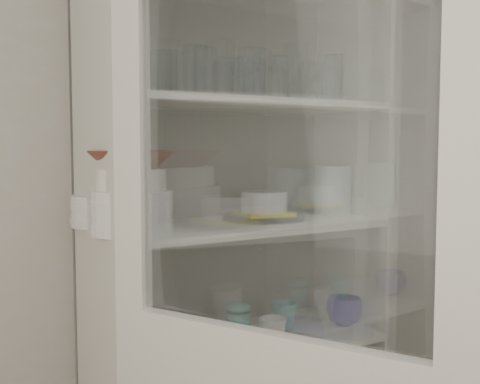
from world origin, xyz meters
TOP-DOWN VIEW (x-y plane):
  - wall_back at (0.00, 1.50)m, footprint 3.60×0.02m
  - pantry_cabinet at (0.20, 1.34)m, footprint 1.00×0.45m
  - tumbler_0 at (-0.21, 1.12)m, footprint 0.07×0.07m
  - tumbler_1 at (-0.02, 1.16)m, footprint 0.09×0.09m
  - tumbler_2 at (0.01, 1.16)m, footprint 0.09×0.09m
  - tumbler_3 at (0.15, 1.11)m, footprint 0.08×0.08m
  - tumbler_4 at (0.27, 1.16)m, footprint 0.09×0.09m
  - tumbler_5 at (0.48, 1.15)m, footprint 0.09×0.09m
  - tumbler_6 at (0.46, 1.11)m, footprint 0.09×0.09m
  - tumbler_7 at (-0.08, 1.25)m, footprint 0.09×0.09m
  - tumbler_8 at (-0.19, 1.29)m, footprint 0.09×0.09m
  - tumbler_9 at (-0.08, 1.26)m, footprint 0.08×0.08m
  - tumbler_10 at (0.30, 1.28)m, footprint 0.07×0.07m
  - tumbler_11 at (0.19, 1.24)m, footprint 0.07×0.07m
  - goblet_0 at (-0.16, 1.39)m, footprint 0.08×0.08m
  - goblet_1 at (0.27, 1.38)m, footprint 0.08×0.08m
  - goblet_2 at (0.40, 1.34)m, footprint 0.07×0.07m
  - goblet_3 at (0.55, 1.36)m, footprint 0.08×0.08m
  - plate_stack_front at (-0.21, 1.20)m, footprint 0.24×0.24m
  - plate_stack_back at (-0.21, 1.41)m, footprint 0.23×0.23m
  - cream_bowl at (-0.21, 1.20)m, footprint 0.23×0.23m
  - terracotta_bowl at (-0.21, 1.20)m, footprint 0.27×0.27m
  - glass_platter at (0.30, 1.28)m, footprint 0.38×0.38m
  - yellow_trivet at (0.30, 1.28)m, footprint 0.19×0.19m
  - white_ramekin at (0.30, 1.28)m, footprint 0.20×0.20m
  - grey_bowl_stack at (0.61, 1.29)m, footprint 0.13×0.13m
  - mug_blue at (0.61, 1.22)m, footprint 0.15×0.15m
  - mug_teal at (0.40, 1.30)m, footprint 0.12×0.12m
  - mug_white at (0.26, 1.16)m, footprint 0.12×0.12m
  - teal_jar at (0.21, 1.30)m, footprint 0.08×0.08m
  - measuring_cups at (0.15, 1.22)m, footprint 0.10×0.10m
  - white_canister at (-0.08, 1.30)m, footprint 0.15×0.15m
  - tumbler_12 at (0.10, 1.22)m, footprint 0.06×0.06m
  - tumbler_13 at (0.15, 1.13)m, footprint 0.07×0.07m

SIDE VIEW (x-z plane):
  - measuring_cups at x=0.15m, z-range 0.86..0.90m
  - mug_white at x=0.26m, z-range 0.86..0.95m
  - mug_teal at x=0.40m, z-range 0.86..0.95m
  - mug_blue at x=0.61m, z-range 0.86..0.96m
  - teal_jar at x=0.21m, z-range 0.86..0.96m
  - white_canister at x=-0.08m, z-range 0.86..0.99m
  - pantry_cabinet at x=0.20m, z-range -0.11..1.99m
  - glass_platter at x=0.30m, z-range 1.26..1.28m
  - yellow_trivet at x=0.30m, z-range 1.28..1.29m
  - wall_back at x=0.00m, z-range 0.00..2.60m
  - plate_stack_back at x=-0.21m, z-range 1.26..1.36m
  - white_ramekin at x=0.30m, z-range 1.29..1.36m
  - plate_stack_front at x=-0.21m, z-range 1.26..1.39m
  - grey_bowl_stack at x=0.61m, z-range 1.26..1.44m
  - cream_bowl at x=-0.21m, z-range 1.39..1.45m
  - terracotta_bowl at x=-0.21m, z-range 1.45..1.50m
  - tumbler_0 at x=-0.21m, z-range 1.66..1.79m
  - tumbler_12 at x=0.10m, z-range 1.66..1.79m
  - tumbler_10 at x=0.30m, z-range 1.66..1.79m
  - tumbler_11 at x=0.19m, z-range 1.66..1.80m
  - tumbler_9 at x=-0.08m, z-range 1.66..1.80m
  - tumbler_4 at x=0.27m, z-range 1.66..1.80m
  - tumbler_7 at x=-0.08m, z-range 1.66..1.80m
  - tumbler_8 at x=-0.19m, z-range 1.66..1.80m
  - tumbler_2 at x=0.01m, z-range 1.66..1.80m
  - tumbler_3 at x=0.15m, z-range 1.66..1.81m
  - tumbler_1 at x=-0.02m, z-range 1.66..1.81m
  - tumbler_6 at x=0.46m, z-range 1.66..1.81m
  - tumbler_13 at x=0.15m, z-range 1.66..1.81m
  - goblet_2 at x=0.40m, z-range 1.66..1.82m
  - tumbler_5 at x=0.48m, z-range 1.66..1.82m
  - goblet_1 at x=0.27m, z-range 1.66..1.84m
  - goblet_0 at x=-0.16m, z-range 1.66..1.85m
  - goblet_3 at x=0.55m, z-range 1.66..1.85m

